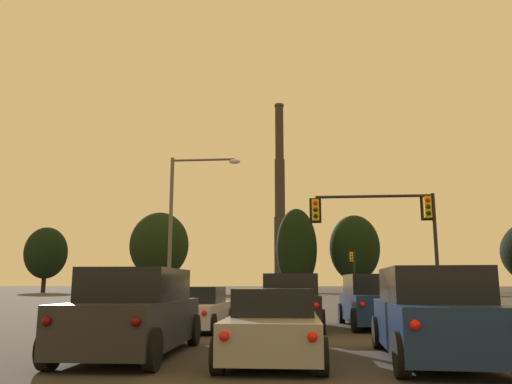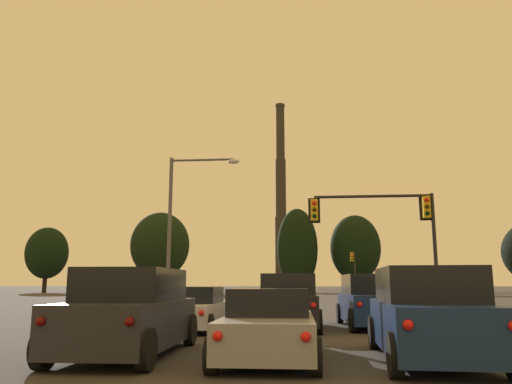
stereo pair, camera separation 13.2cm
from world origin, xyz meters
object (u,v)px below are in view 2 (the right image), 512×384
(street_lamp, at_px, (182,214))
(suv_right_lane_front, at_px, (372,302))
(sedan_left_lane_front, at_px, (194,309))
(suv_right_lane_second, at_px, (429,315))
(traffic_light_far_right, at_px, (354,267))
(sedan_center_lane_second, at_px, (270,325))
(suv_left_lane_second, at_px, (131,313))
(suv_center_lane_front, at_px, (289,302))
(traffic_light_overhead_right, at_px, (390,221))
(smokestack, at_px, (281,214))

(street_lamp, bearing_deg, suv_right_lane_front, -40.21)
(sedan_left_lane_front, bearing_deg, suv_right_lane_second, -46.41)
(suv_right_lane_second, bearing_deg, traffic_light_far_right, 88.79)
(sedan_center_lane_second, xyz_separation_m, suv_right_lane_second, (3.24, -0.11, 0.23))
(suv_right_lane_front, relative_size, traffic_light_far_right, 0.95)
(sedan_left_lane_front, bearing_deg, street_lamp, 106.88)
(sedan_center_lane_second, bearing_deg, traffic_light_far_right, 81.65)
(sedan_left_lane_front, distance_m, traffic_light_far_right, 42.00)
(suv_left_lane_second, relative_size, traffic_light_far_right, 0.95)
(sedan_left_lane_front, distance_m, suv_right_lane_second, 9.03)
(suv_center_lane_front, relative_size, suv_left_lane_second, 0.99)
(suv_right_lane_second, distance_m, suv_left_lane_second, 6.29)
(street_lamp, bearing_deg, suv_right_lane_second, -59.85)
(suv_center_lane_front, xyz_separation_m, suv_left_lane_second, (-3.28, -6.83, 0.00))
(suv_center_lane_front, xyz_separation_m, traffic_light_far_right, (6.26, 40.26, 2.53))
(suv_center_lane_front, xyz_separation_m, street_lamp, (-5.93, 8.31, 4.29))
(suv_right_lane_second, xyz_separation_m, street_lamp, (-8.94, 15.39, 4.29))
(suv_left_lane_second, xyz_separation_m, suv_right_lane_front, (6.20, 7.65, 0.00))
(street_lamp, bearing_deg, traffic_light_overhead_right, -8.63)
(street_lamp, xyz_separation_m, smokestack, (0.29, 121.35, 16.86))
(suv_right_lane_front, relative_size, street_lamp, 0.60)
(suv_center_lane_front, relative_size, smokestack, 0.09)
(suv_left_lane_second, height_order, traffic_light_far_right, traffic_light_far_right)
(suv_right_lane_front, relative_size, traffic_light_overhead_right, 0.81)
(sedan_center_lane_second, distance_m, traffic_light_overhead_right, 15.03)
(sedan_left_lane_front, xyz_separation_m, traffic_light_overhead_right, (7.97, 7.25, 3.82))
(suv_left_lane_second, height_order, traffic_light_overhead_right, traffic_light_overhead_right)
(traffic_light_overhead_right, bearing_deg, suv_right_lane_front, -107.31)
(sedan_left_lane_front, bearing_deg, suv_left_lane_second, -90.58)
(street_lamp, relative_size, smokestack, 0.15)
(sedan_left_lane_front, relative_size, traffic_light_overhead_right, 0.77)
(sedan_center_lane_second, relative_size, street_lamp, 0.57)
(sedan_left_lane_front, bearing_deg, suv_center_lane_front, 9.76)
(street_lamp, bearing_deg, smokestack, 89.86)
(suv_right_lane_front, xyz_separation_m, traffic_light_far_right, (3.34, 39.44, 2.53))
(suv_right_lane_second, bearing_deg, traffic_light_overhead_right, 85.52)
(suv_right_lane_second, height_order, traffic_light_overhead_right, traffic_light_overhead_right)
(traffic_light_overhead_right, bearing_deg, street_lamp, 171.37)
(sedan_left_lane_front, distance_m, suv_left_lane_second, 6.27)
(sedan_left_lane_front, xyz_separation_m, smokestack, (-2.41, 130.22, 21.38))
(suv_right_lane_second, distance_m, suv_right_lane_front, 7.91)
(traffic_light_overhead_right, xyz_separation_m, smokestack, (-10.39, 122.97, 17.56))
(sedan_center_lane_second, distance_m, traffic_light_far_right, 47.76)
(suv_right_lane_front, xyz_separation_m, traffic_light_overhead_right, (1.83, 5.86, 3.59))
(sedan_center_lane_second, relative_size, suv_left_lane_second, 0.96)
(traffic_light_overhead_right, bearing_deg, suv_center_lane_front, -125.39)
(sedan_left_lane_front, xyz_separation_m, traffic_light_far_right, (9.49, 40.82, 2.76))
(traffic_light_overhead_right, bearing_deg, suv_right_lane_second, -97.20)
(sedan_left_lane_front, xyz_separation_m, street_lamp, (-2.71, 8.87, 4.52))
(suv_left_lane_second, xyz_separation_m, street_lamp, (-2.65, 15.13, 4.29))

